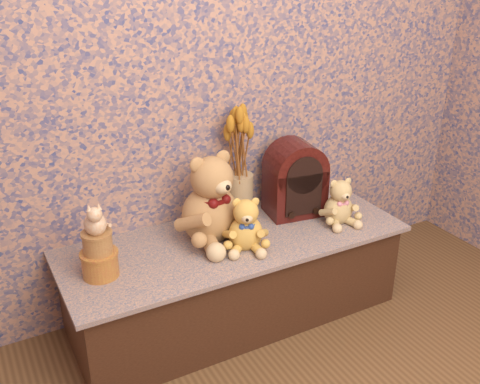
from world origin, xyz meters
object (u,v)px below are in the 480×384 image
object	(u,v)px
teddy_medium	(246,221)
ceramic_vase	(239,196)
biscuit_tin_lower	(100,264)
cathedral_radio	(295,178)
teddy_large	(210,193)
teddy_small	(339,199)
cat_figurine	(94,217)

from	to	relation	value
teddy_medium	ceramic_vase	xyz separation A→B (m)	(0.11, 0.26, -0.02)
ceramic_vase	biscuit_tin_lower	world-z (taller)	ceramic_vase
cathedral_radio	teddy_medium	bearing A→B (deg)	-146.02
teddy_large	cathedral_radio	xyz separation A→B (m)	(0.45, 0.03, -0.03)
cathedral_radio	teddy_small	bearing A→B (deg)	-45.46
ceramic_vase	cat_figurine	world-z (taller)	cat_figurine
biscuit_tin_lower	teddy_medium	bearing A→B (deg)	-6.42
biscuit_tin_lower	teddy_large	bearing A→B (deg)	8.94
cat_figurine	teddy_large	bearing A→B (deg)	17.70
cathedral_radio	biscuit_tin_lower	world-z (taller)	cathedral_radio
ceramic_vase	biscuit_tin_lower	bearing A→B (deg)	-164.77
teddy_large	teddy_small	world-z (taller)	teddy_large
teddy_medium	ceramic_vase	bearing A→B (deg)	90.87
biscuit_tin_lower	ceramic_vase	bearing A→B (deg)	15.23
cathedral_radio	teddy_large	bearing A→B (deg)	-168.58
biscuit_tin_lower	cat_figurine	distance (m)	0.20
biscuit_tin_lower	teddy_small	bearing A→B (deg)	-3.50
cathedral_radio	ceramic_vase	bearing A→B (deg)	168.43
teddy_large	biscuit_tin_lower	distance (m)	0.54
cathedral_radio	biscuit_tin_lower	bearing A→B (deg)	-165.59
teddy_small	biscuit_tin_lower	size ratio (longest dim) A/B	1.65
teddy_small	biscuit_tin_lower	xyz separation A→B (m)	(-1.09, 0.07, -0.06)
teddy_medium	cathedral_radio	distance (m)	0.40
ceramic_vase	cat_figurine	bearing A→B (deg)	-164.77
ceramic_vase	teddy_small	bearing A→B (deg)	-34.90
teddy_large	cat_figurine	xyz separation A→B (m)	(-0.51, -0.08, 0.05)
biscuit_tin_lower	cat_figurine	bearing A→B (deg)	0.00
teddy_medium	biscuit_tin_lower	xyz separation A→B (m)	(-0.60, 0.07, -0.07)
biscuit_tin_lower	cat_figurine	xyz separation A→B (m)	(0.00, 0.00, 0.20)
teddy_medium	teddy_small	xyz separation A→B (m)	(0.48, 0.00, -0.01)
ceramic_vase	biscuit_tin_lower	distance (m)	0.74
teddy_small	cat_figurine	xyz separation A→B (m)	(-1.09, 0.07, 0.14)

